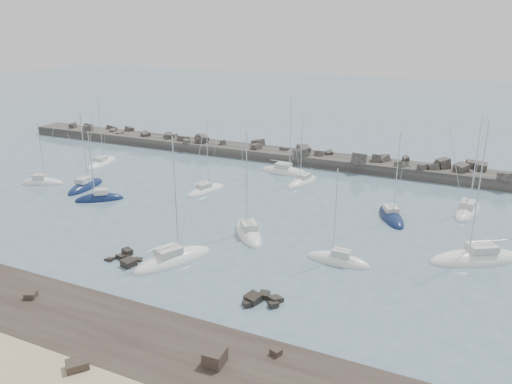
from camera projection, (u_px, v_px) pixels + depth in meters
ground at (197, 236)px, 61.74m from camera, size 400.00×400.00×0.00m
rock_shelf at (60, 329)px, 43.02m from camera, size 140.00×12.00×1.88m
rock_cluster_near at (127, 260)px, 55.32m from camera, size 4.15×3.50×1.36m
rock_cluster_far at (263, 300)px, 47.21m from camera, size 3.49×3.32×1.65m
breakwater at (269, 156)px, 96.95m from camera, size 115.00×7.83×5.17m
sailboat_0 at (42, 183)px, 81.66m from camera, size 7.14×4.59×11.07m
sailboat_1 at (102, 164)px, 92.89m from camera, size 4.27×9.21×13.93m
sailboat_2 at (99, 199)px, 74.15m from camera, size 6.86×6.04×11.41m
sailboat_3 at (206, 191)px, 77.85m from camera, size 4.44×8.08×12.21m
sailboat_4 at (286, 172)px, 87.42m from camera, size 9.37×3.22×14.64m
sailboat_5 at (248, 233)px, 62.18m from camera, size 7.65×8.60×14.05m
sailboat_6 at (303, 182)px, 81.93m from camera, size 4.26×8.14×12.34m
sailboat_7 at (173, 261)px, 55.06m from camera, size 6.81×9.97×15.21m
sailboat_8 at (391, 217)px, 67.34m from camera, size 5.92×8.49×12.98m
sailboat_9 at (338, 261)px, 55.00m from camera, size 7.27×2.34×11.63m
sailboat_10 at (467, 211)px, 69.33m from camera, size 4.21×9.36×14.36m
sailboat_11 at (475, 259)px, 55.34m from camera, size 10.86×8.62×16.95m
sailboat_13 at (86, 187)px, 79.57m from camera, size 3.58×8.53×13.31m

